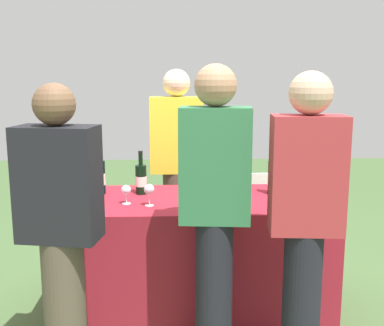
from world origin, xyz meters
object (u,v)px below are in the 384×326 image
ice_bucket (86,191)px  server_pouring (177,163)px  wine_glass_2 (227,193)px  guest_0 (61,226)px  wine_bottle_1 (100,177)px  wine_bottle_2 (141,179)px  wine_bottle_0 (85,177)px  wine_bottle_4 (273,177)px  menu_board (251,213)px  guest_1 (215,205)px  guest_2 (305,216)px  wine_bottle_3 (243,176)px  wine_glass_1 (149,190)px  wine_glass_0 (126,191)px

ice_bucket → server_pouring: server_pouring is taller
wine_glass_2 → guest_0: (-0.93, -0.59, -0.02)m
ice_bucket → guest_0: (-0.01, -0.69, -0.02)m
guest_0 → ice_bucket: bearing=99.4°
wine_bottle_1 → wine_bottle_2: bearing=-3.2°
wine_bottle_0 → wine_bottle_4: (1.35, -0.05, -0.00)m
ice_bucket → guest_0: guest_0 is taller
wine_glass_2 → menu_board: size_ratio=0.17×
guest_1 → guest_2: bearing=-13.0°
ice_bucket → guest_0: 0.69m
wine_bottle_0 → wine_bottle_3: size_ratio=1.08×
wine_glass_1 → menu_board: wine_glass_1 is taller
wine_glass_0 → server_pouring: 0.93m
menu_board → wine_bottle_3: bearing=-106.2°
wine_bottle_2 → wine_glass_2: 0.68m
wine_glass_1 → server_pouring: bearing=78.4°
wine_glass_0 → guest_2: 1.22m
wine_glass_2 → ice_bucket: size_ratio=0.55×
guest_2 → wine_bottle_4: bearing=93.6°
wine_bottle_3 → wine_glass_0: wine_bottle_3 is taller
wine_bottle_1 → wine_bottle_3: 1.04m
wine_bottle_1 → menu_board: (1.24, 0.87, -0.54)m
wine_bottle_1 → guest_0: 0.96m
ice_bucket → server_pouring: size_ratio=0.14×
wine_bottle_4 → server_pouring: bearing=137.1°
guest_2 → wine_bottle_3: bearing=104.9°
wine_bottle_1 → server_pouring: 0.80m
wine_bottle_2 → wine_bottle_0: bearing=179.7°
ice_bucket → wine_glass_1: bearing=-9.6°
guest_1 → guest_2: 0.49m
server_pouring → guest_0: (-0.62, -1.53, -0.04)m
server_pouring → menu_board: bearing=-156.4°
ice_bucket → guest_2: guest_2 is taller
wine_bottle_2 → server_pouring: bearing=66.2°
wine_bottle_1 → wine_glass_0: wine_bottle_1 is taller
server_pouring → menu_board: server_pouring is taller
wine_bottle_4 → wine_glass_1: wine_bottle_4 is taller
wine_bottle_0 → wine_bottle_2: size_ratio=1.07×
wine_glass_2 → menu_board: bearing=73.1°
wine_bottle_2 → wine_glass_2: (0.58, -0.35, -0.02)m
wine_bottle_3 → server_pouring: server_pouring is taller
wine_bottle_0 → wine_glass_0: size_ratio=2.59×
ice_bucket → server_pouring: bearing=54.1°
wine_glass_1 → menu_board: bearing=53.9°
wine_bottle_0 → guest_2: (1.32, -0.96, -0.01)m
wine_glass_1 → guest_0: size_ratio=0.09×
wine_bottle_0 → guest_1: 1.18m
wine_bottle_0 → wine_glass_2: 1.04m
wine_glass_0 → wine_bottle_4: bearing=12.4°
wine_bottle_3 → guest_0: guest_0 is taller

